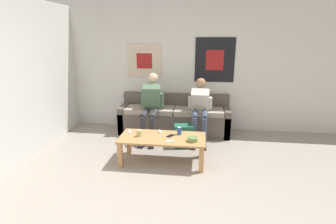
{
  "coord_description": "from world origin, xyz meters",
  "views": [
    {
      "loc": [
        0.41,
        -2.71,
        1.97
      ],
      "look_at": [
        -0.14,
        1.6,
        0.69
      ],
      "focal_mm": 28.0,
      "sensor_mm": 36.0,
      "label": 1
    }
  ],
  "objects_px": {
    "game_controller_near_left": "(170,142)",
    "game_controller_near_right": "(130,132)",
    "ceramic_bowl": "(193,139)",
    "pillar_candle": "(139,133)",
    "couch": "(174,119)",
    "backpack": "(184,136)",
    "person_seated_teen": "(200,107)",
    "person_seated_adult": "(151,104)",
    "drink_can_blue": "(179,131)",
    "game_controller_far_center": "(160,132)",
    "coffee_table": "(162,141)",
    "cell_phone": "(170,136)"
  },
  "relations": [
    {
      "from": "person_seated_teen",
      "to": "ceramic_bowl",
      "type": "distance_m",
      "value": 1.21
    },
    {
      "from": "couch",
      "to": "drink_can_blue",
      "type": "distance_m",
      "value": 1.27
    },
    {
      "from": "person_seated_teen",
      "to": "cell_phone",
      "type": "distance_m",
      "value": 1.14
    },
    {
      "from": "coffee_table",
      "to": "game_controller_near_right",
      "type": "relative_size",
      "value": 9.12
    },
    {
      "from": "person_seated_adult",
      "to": "pillar_candle",
      "type": "bearing_deg",
      "value": -89.44
    },
    {
      "from": "coffee_table",
      "to": "game_controller_near_left",
      "type": "bearing_deg",
      "value": -53.84
    },
    {
      "from": "coffee_table",
      "to": "person_seated_adult",
      "type": "height_order",
      "value": "person_seated_adult"
    },
    {
      "from": "pillar_candle",
      "to": "cell_phone",
      "type": "distance_m",
      "value": 0.49
    },
    {
      "from": "drink_can_blue",
      "to": "game_controller_near_left",
      "type": "xyz_separation_m",
      "value": [
        -0.11,
        -0.34,
        -0.05
      ]
    },
    {
      "from": "person_seated_teen",
      "to": "pillar_candle",
      "type": "relative_size",
      "value": 10.37
    },
    {
      "from": "coffee_table",
      "to": "backpack",
      "type": "xyz_separation_m",
      "value": [
        0.3,
        0.66,
        -0.17
      ]
    },
    {
      "from": "pillar_candle",
      "to": "game_controller_near_left",
      "type": "distance_m",
      "value": 0.54
    },
    {
      "from": "person_seated_adult",
      "to": "ceramic_bowl",
      "type": "bearing_deg",
      "value": -53.7
    },
    {
      "from": "pillar_candle",
      "to": "couch",
      "type": "bearing_deg",
      "value": 73.45
    },
    {
      "from": "couch",
      "to": "backpack",
      "type": "relative_size",
      "value": 5.54
    },
    {
      "from": "game_controller_far_center",
      "to": "person_seated_teen",
      "type": "bearing_deg",
      "value": 54.1
    },
    {
      "from": "ceramic_bowl",
      "to": "pillar_candle",
      "type": "height_order",
      "value": "pillar_candle"
    },
    {
      "from": "couch",
      "to": "game_controller_far_center",
      "type": "relative_size",
      "value": 15.31
    },
    {
      "from": "game_controller_near_left",
      "to": "person_seated_teen",
      "type": "bearing_deg",
      "value": 71.5
    },
    {
      "from": "coffee_table",
      "to": "game_controller_near_right",
      "type": "bearing_deg",
      "value": 166.82
    },
    {
      "from": "coffee_table",
      "to": "backpack",
      "type": "distance_m",
      "value": 0.74
    },
    {
      "from": "game_controller_far_center",
      "to": "cell_phone",
      "type": "height_order",
      "value": "game_controller_far_center"
    },
    {
      "from": "backpack",
      "to": "person_seated_adult",
      "type": "bearing_deg",
      "value": 150.33
    },
    {
      "from": "couch",
      "to": "game_controller_far_center",
      "type": "bearing_deg",
      "value": -95.56
    },
    {
      "from": "couch",
      "to": "game_controller_far_center",
      "type": "height_order",
      "value": "couch"
    },
    {
      "from": "coffee_table",
      "to": "drink_can_blue",
      "type": "height_order",
      "value": "drink_can_blue"
    },
    {
      "from": "drink_can_blue",
      "to": "game_controller_near_right",
      "type": "height_order",
      "value": "drink_can_blue"
    },
    {
      "from": "drink_can_blue",
      "to": "game_controller_far_center",
      "type": "bearing_deg",
      "value": 170.93
    },
    {
      "from": "pillar_candle",
      "to": "game_controller_far_center",
      "type": "height_order",
      "value": "pillar_candle"
    },
    {
      "from": "pillar_candle",
      "to": "drink_can_blue",
      "type": "xyz_separation_m",
      "value": [
        0.62,
        0.15,
        0.01
      ]
    },
    {
      "from": "pillar_candle",
      "to": "person_seated_adult",
      "type": "bearing_deg",
      "value": 90.56
    },
    {
      "from": "coffee_table",
      "to": "game_controller_near_left",
      "type": "distance_m",
      "value": 0.26
    },
    {
      "from": "cell_phone",
      "to": "drink_can_blue",
      "type": "bearing_deg",
      "value": 33.41
    },
    {
      "from": "couch",
      "to": "coffee_table",
      "type": "relative_size",
      "value": 1.67
    },
    {
      "from": "person_seated_teen",
      "to": "backpack",
      "type": "height_order",
      "value": "person_seated_teen"
    },
    {
      "from": "game_controller_far_center",
      "to": "cell_phone",
      "type": "relative_size",
      "value": 0.98
    },
    {
      "from": "ceramic_bowl",
      "to": "game_controller_near_left",
      "type": "bearing_deg",
      "value": -166.69
    },
    {
      "from": "coffee_table",
      "to": "drink_can_blue",
      "type": "relative_size",
      "value": 10.88
    },
    {
      "from": "person_seated_adult",
      "to": "game_controller_near_right",
      "type": "xyz_separation_m",
      "value": [
        -0.19,
        -0.91,
        -0.24
      ]
    },
    {
      "from": "couch",
      "to": "person_seated_adult",
      "type": "distance_m",
      "value": 0.67
    },
    {
      "from": "pillar_candle",
      "to": "cell_phone",
      "type": "height_order",
      "value": "pillar_candle"
    },
    {
      "from": "backpack",
      "to": "drink_can_blue",
      "type": "distance_m",
      "value": 0.6
    },
    {
      "from": "person_seated_adult",
      "to": "cell_phone",
      "type": "height_order",
      "value": "person_seated_adult"
    },
    {
      "from": "coffee_table",
      "to": "pillar_candle",
      "type": "height_order",
      "value": "pillar_candle"
    },
    {
      "from": "couch",
      "to": "pillar_candle",
      "type": "xyz_separation_m",
      "value": [
        -0.41,
        -1.39,
        0.19
      ]
    },
    {
      "from": "game_controller_near_left",
      "to": "game_controller_near_right",
      "type": "xyz_separation_m",
      "value": [
        -0.71,
        0.33,
        0.0
      ]
    },
    {
      "from": "game_controller_far_center",
      "to": "cell_phone",
      "type": "xyz_separation_m",
      "value": [
        0.19,
        -0.14,
        -0.01
      ]
    },
    {
      "from": "coffee_table",
      "to": "game_controller_near_right",
      "type": "distance_m",
      "value": 0.58
    },
    {
      "from": "cell_phone",
      "to": "game_controller_near_right",
      "type": "bearing_deg",
      "value": 173.09
    },
    {
      "from": "drink_can_blue",
      "to": "game_controller_near_right",
      "type": "distance_m",
      "value": 0.82
    }
  ]
}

